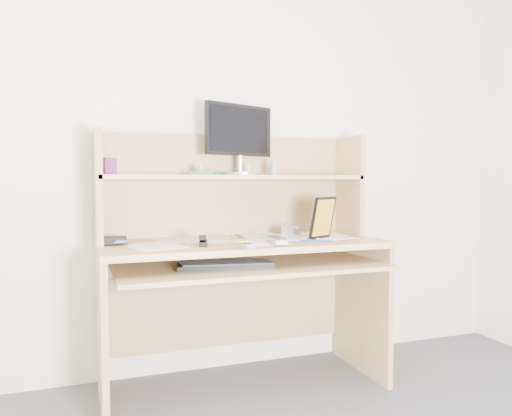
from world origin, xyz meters
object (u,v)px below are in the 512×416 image
object	(u,v)px
desk	(239,250)
tv_remote	(277,240)
game_case	(323,218)
keyboard	(225,265)
monitor	(239,138)

from	to	relation	value
desk	tv_remote	world-z (taller)	desk
desk	game_case	xyz separation A→B (m)	(0.40, -0.16, 0.17)
desk	keyboard	distance (m)	0.29
desk	monitor	world-z (taller)	monitor
keyboard	game_case	size ratio (longest dim) A/B	2.15
keyboard	monitor	xyz separation A→B (m)	(0.19, 0.36, 0.62)
desk	keyboard	world-z (taller)	desk
keyboard	tv_remote	bearing A→B (deg)	14.14
tv_remote	keyboard	bearing A→B (deg)	-167.21
tv_remote	desk	bearing A→B (deg)	126.13
tv_remote	monitor	bearing A→B (deg)	111.73
desk	tv_remote	size ratio (longest dim) A/B	6.81
desk	game_case	size ratio (longest dim) A/B	6.56
keyboard	game_case	world-z (taller)	game_case
tv_remote	game_case	world-z (taller)	game_case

